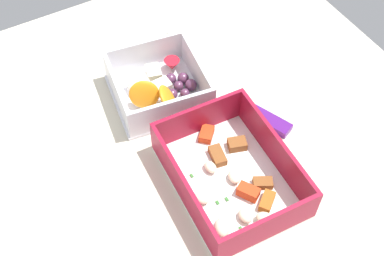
{
  "coord_description": "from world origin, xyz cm",
  "views": [
    {
      "loc": [
        39.82,
        -22.47,
        65.36
      ],
      "look_at": [
        -1.6,
        0.96,
        4.0
      ],
      "focal_mm": 47.79,
      "sensor_mm": 36.0,
      "label": 1
    }
  ],
  "objects_px": {
    "fruit_bowl": "(160,87)",
    "candy_bar": "(270,121)",
    "paper_cup_liner": "(176,34)",
    "pasta_container": "(231,175)"
  },
  "relations": [
    {
      "from": "pasta_container",
      "to": "paper_cup_liner",
      "type": "height_order",
      "value": "pasta_container"
    },
    {
      "from": "fruit_bowl",
      "to": "candy_bar",
      "type": "bearing_deg",
      "value": 42.13
    },
    {
      "from": "pasta_container",
      "to": "candy_bar",
      "type": "relative_size",
      "value": 3.07
    },
    {
      "from": "fruit_bowl",
      "to": "candy_bar",
      "type": "height_order",
      "value": "fruit_bowl"
    },
    {
      "from": "fruit_bowl",
      "to": "paper_cup_liner",
      "type": "distance_m",
      "value": 0.14
    },
    {
      "from": "paper_cup_liner",
      "to": "fruit_bowl",
      "type": "bearing_deg",
      "value": -38.52
    },
    {
      "from": "pasta_container",
      "to": "candy_bar",
      "type": "distance_m",
      "value": 0.13
    },
    {
      "from": "candy_bar",
      "to": "paper_cup_liner",
      "type": "relative_size",
      "value": 2.13
    },
    {
      "from": "pasta_container",
      "to": "candy_bar",
      "type": "bearing_deg",
      "value": 121.93
    },
    {
      "from": "pasta_container",
      "to": "fruit_bowl",
      "type": "relative_size",
      "value": 1.32
    }
  ]
}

